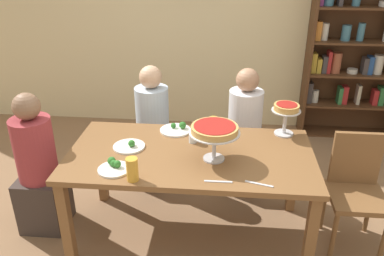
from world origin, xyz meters
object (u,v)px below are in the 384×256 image
(salad_plate_far_diner, at_px, (130,146))
(diner_far_right, at_px, (244,138))
(diner_head_west, at_px, (39,173))
(personal_pizza_stand, at_px, (286,111))
(deep_dish_pizza_stand, at_px, (215,131))
(cutlery_knife_near, at_px, (218,182))
(salad_plate_spare, at_px, (114,167))
(beer_glass_amber_tall, at_px, (132,169))
(diner_far_left, at_px, (153,134))
(beer_glass_amber_short, at_px, (213,126))
(chair_head_east, at_px, (356,186))
(cutlery_fork_near, at_px, (259,184))
(bookshelf, at_px, (361,38))
(dining_table, at_px, (191,163))
(salad_plate_near_diner, at_px, (176,129))
(water_glass_clear_near, at_px, (193,136))

(salad_plate_far_diner, bearing_deg, diner_far_right, 39.41)
(diner_head_west, xyz_separation_m, personal_pizza_stand, (1.89, 0.36, 0.44))
(deep_dish_pizza_stand, xyz_separation_m, cutlery_knife_near, (0.04, -0.29, -0.22))
(cutlery_knife_near, bearing_deg, salad_plate_spare, 172.23)
(diner_head_west, bearing_deg, beer_glass_amber_tall, -25.31)
(diner_far_left, distance_m, beer_glass_amber_short, 0.79)
(chair_head_east, xyz_separation_m, personal_pizza_stand, (-0.52, 0.31, 0.45))
(salad_plate_spare, bearing_deg, diner_far_right, 48.70)
(diner_head_west, bearing_deg, diner_far_left, 44.27)
(diner_far_right, xyz_separation_m, cutlery_fork_near, (0.05, -1.12, 0.25))
(bookshelf, distance_m, personal_pizza_stand, 1.92)
(cutlery_knife_near, bearing_deg, diner_head_west, 164.39)
(diner_far_left, height_order, diner_far_right, same)
(cutlery_fork_near, relative_size, cutlery_knife_near, 1.00)
(diner_far_right, distance_m, cutlery_fork_near, 1.15)
(personal_pizza_stand, bearing_deg, salad_plate_spare, -151.60)
(deep_dish_pizza_stand, bearing_deg, chair_head_east, 7.64)
(beer_glass_amber_tall, bearing_deg, diner_far_left, 94.42)
(chair_head_east, bearing_deg, cutlery_fork_near, 29.74)
(diner_far_right, relative_size, chair_head_east, 1.32)
(cutlery_knife_near, bearing_deg, diner_far_left, 118.97)
(dining_table, height_order, diner_far_right, diner_far_right)
(personal_pizza_stand, xyz_separation_m, beer_glass_amber_short, (-0.55, -0.06, -0.12))
(salad_plate_near_diner, relative_size, beer_glass_amber_short, 1.66)
(beer_glass_amber_tall, bearing_deg, deep_dish_pizza_stand, 31.85)
(bookshelf, height_order, water_glass_clear_near, bookshelf)
(diner_head_west, relative_size, water_glass_clear_near, 10.59)
(diner_head_west, xyz_separation_m, beer_glass_amber_short, (1.33, 0.29, 0.32))
(personal_pizza_stand, xyz_separation_m, water_glass_clear_near, (-0.70, -0.21, -0.14))
(diner_far_left, distance_m, cutlery_knife_near, 1.31)
(cutlery_fork_near, bearing_deg, beer_glass_amber_short, 131.53)
(bookshelf, xyz_separation_m, beer_glass_amber_tall, (-2.01, -2.40, -0.33))
(salad_plate_near_diner, relative_size, salad_plate_spare, 1.14)
(salad_plate_near_diner, height_order, salad_plate_far_diner, salad_plate_near_diner)
(cutlery_fork_near, bearing_deg, deep_dish_pizza_stand, 151.91)
(diner_far_left, xyz_separation_m, diner_far_right, (0.84, -0.00, 0.00))
(salad_plate_near_diner, distance_m, cutlery_fork_near, 0.94)
(diner_head_west, bearing_deg, bookshelf, 34.89)
(diner_far_right, bearing_deg, deep_dish_pizza_stand, -16.35)
(deep_dish_pizza_stand, bearing_deg, salad_plate_near_diner, 126.77)
(beer_glass_amber_tall, xyz_separation_m, beer_glass_amber_short, (0.48, 0.70, -0.00))
(bookshelf, distance_m, salad_plate_spare, 3.17)
(cutlery_fork_near, distance_m, cutlery_knife_near, 0.26)
(beer_glass_amber_tall, bearing_deg, salad_plate_near_diner, 75.91)
(deep_dish_pizza_stand, height_order, personal_pizza_stand, deep_dish_pizza_stand)
(dining_table, bearing_deg, personal_pizza_stand, 27.80)
(water_glass_clear_near, bearing_deg, dining_table, -91.38)
(beer_glass_amber_tall, relative_size, cutlery_fork_near, 0.87)
(salad_plate_spare, distance_m, water_glass_clear_near, 0.66)
(salad_plate_far_diner, bearing_deg, chair_head_east, 0.92)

